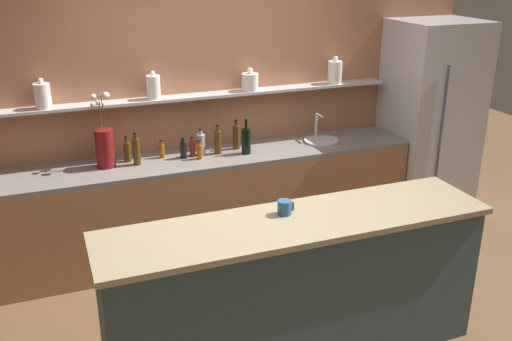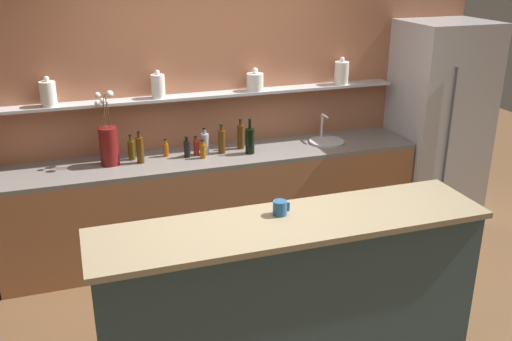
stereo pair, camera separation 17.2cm
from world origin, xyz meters
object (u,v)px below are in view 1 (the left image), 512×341
at_px(bottle_sauce_1, 192,148).
at_px(bottle_spirit_8, 201,144).
at_px(bottle_spirit_6, 236,136).
at_px(refrigerator, 430,122).
at_px(sink_fixture, 321,139).
at_px(bottle_spirit_5, 218,141).
at_px(bottle_sauce_0, 200,151).
at_px(bottle_oil_2, 127,151).
at_px(bottle_spirit_4, 136,151).
at_px(bottle_sauce_3, 183,149).
at_px(coffee_mug, 285,207).
at_px(bottle_wine_7, 246,141).
at_px(bottle_sauce_9, 162,150).
at_px(flower_vase, 105,145).

distance_m(bottle_sauce_1, bottle_spirit_8, 0.08).
xyz_separation_m(bottle_sauce_1, bottle_spirit_6, (0.43, 0.06, 0.04)).
relative_size(refrigerator, sink_fixture, 6.11).
bearing_deg(bottle_spirit_5, bottle_spirit_8, 174.15).
distance_m(refrigerator, bottle_sauce_1, 2.43).
bearing_deg(bottle_sauce_0, bottle_oil_2, 165.17).
xyz_separation_m(bottle_sauce_0, bottle_spirit_4, (-0.53, 0.05, 0.05)).
bearing_deg(bottle_oil_2, bottle_sauce_0, -14.83).
bearing_deg(bottle_sauce_1, bottle_oil_2, 172.77).
bearing_deg(bottle_sauce_0, bottle_sauce_3, 152.16).
relative_size(bottle_sauce_1, coffee_mug, 1.66).
distance_m(bottle_spirit_4, bottle_wine_7, 0.96).
bearing_deg(bottle_wine_7, bottle_sauce_9, 167.55).
distance_m(bottle_spirit_4, bottle_sauce_9, 0.26).
bearing_deg(bottle_sauce_0, bottle_spirit_5, 22.15).
distance_m(refrigerator, bottle_spirit_4, 2.92).
bearing_deg(bottle_spirit_5, bottle_spirit_6, 19.61).
bearing_deg(coffee_mug, bottle_spirit_8, 94.16).
bearing_deg(bottle_sauce_0, sink_fixture, 2.62).
relative_size(refrigerator, bottle_oil_2, 8.71).
xyz_separation_m(refrigerator, flower_vase, (-3.17, 0.08, 0.11)).
xyz_separation_m(bottle_sauce_1, bottle_spirit_8, (0.08, 0.01, 0.02)).
xyz_separation_m(bottle_oil_2, bottle_spirit_5, (0.78, -0.08, 0.02)).
relative_size(bottle_sauce_3, bottle_spirit_8, 0.78).
relative_size(bottle_sauce_0, bottle_sauce_9, 1.05).
bearing_deg(bottle_sauce_9, bottle_spirit_6, -0.09).
distance_m(bottle_sauce_0, bottle_sauce_9, 0.33).
bearing_deg(bottle_spirit_4, bottle_spirit_8, 4.30).
distance_m(bottle_sauce_0, bottle_spirit_4, 0.54).
relative_size(sink_fixture, bottle_spirit_8, 1.33).
height_order(bottle_sauce_0, bottle_spirit_8, bottle_spirit_8).
height_order(bottle_oil_2, bottle_sauce_3, bottle_oil_2).
bearing_deg(bottle_wine_7, bottle_spirit_4, 176.39).
xyz_separation_m(sink_fixture, bottle_spirit_8, (-1.16, 0.04, 0.08)).
xyz_separation_m(bottle_sauce_1, bottle_spirit_4, (-0.49, -0.04, 0.04)).
distance_m(bottle_sauce_9, coffee_mug, 1.69).
distance_m(refrigerator, flower_vase, 3.17).
bearing_deg(bottle_wine_7, bottle_sauce_3, 171.99).
bearing_deg(sink_fixture, bottle_spirit_6, 173.51).
relative_size(bottle_sauce_1, bottle_oil_2, 0.80).
height_order(sink_fixture, bottle_spirit_8, sink_fixture).
xyz_separation_m(refrigerator, bottle_sauce_9, (-2.69, 0.14, -0.01)).
distance_m(bottle_oil_2, bottle_spirit_8, 0.63).
distance_m(refrigerator, bottle_sauce_0, 2.39).
height_order(refrigerator, flower_vase, refrigerator).
xyz_separation_m(sink_fixture, bottle_spirit_4, (-1.73, -0.01, 0.10)).
bearing_deg(bottle_sauce_1, bottle_spirit_8, 4.10).
xyz_separation_m(refrigerator, bottle_spirit_6, (-2.00, 0.14, 0.04)).
bearing_deg(bottle_spirit_6, bottle_sauce_0, -159.14).
relative_size(bottle_sauce_1, bottle_sauce_3, 0.95).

